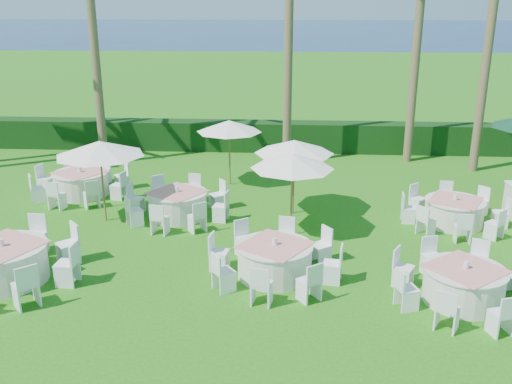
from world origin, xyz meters
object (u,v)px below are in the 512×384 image
(banquet_table_a, at_px, (4,262))
(banquet_table_e, at_px, (178,204))
(banquet_table_b, at_px, (275,259))
(banquet_table_f, at_px, (454,211))
(banquet_table_c, at_px, (464,284))
(umbrella_b, at_px, (292,161))
(umbrella_d, at_px, (294,147))
(umbrella_c, at_px, (229,126))
(umbrella_a, at_px, (100,148))
(banquet_table_d, at_px, (81,183))

(banquet_table_a, xyz_separation_m, banquet_table_e, (3.09, 4.19, -0.04))
(banquet_table_b, distance_m, banquet_table_f, 6.02)
(banquet_table_c, bearing_deg, banquet_table_e, 147.00)
(umbrella_b, distance_m, umbrella_d, 1.65)
(banquet_table_e, bearing_deg, umbrella_d, 8.44)
(banquet_table_e, xyz_separation_m, umbrella_d, (3.34, 0.50, 1.62))
(banquet_table_a, relative_size, banquet_table_c, 1.14)
(umbrella_c, height_order, umbrella_d, umbrella_d)
(banquet_table_f, distance_m, umbrella_c, 7.61)
(umbrella_b, bearing_deg, umbrella_d, 88.24)
(banquet_table_b, distance_m, banquet_table_c, 4.07)
(banquet_table_f, relative_size, umbrella_c, 1.30)
(banquet_table_e, xyz_separation_m, umbrella_a, (-2.01, -0.44, 1.73))
(umbrella_a, bearing_deg, banquet_table_a, -106.17)
(banquet_table_a, bearing_deg, umbrella_a, 73.83)
(umbrella_c, bearing_deg, banquet_table_b, -75.50)
(banquet_table_d, bearing_deg, umbrella_a, -55.82)
(umbrella_a, height_order, umbrella_b, umbrella_a)
(banquet_table_a, relative_size, umbrella_b, 1.50)
(banquet_table_c, relative_size, banquet_table_f, 1.02)
(banquet_table_d, distance_m, banquet_table_f, 11.47)
(banquet_table_a, bearing_deg, banquet_table_e, 53.58)
(banquet_table_d, xyz_separation_m, umbrella_a, (1.48, -2.17, 1.72))
(banquet_table_a, height_order, umbrella_d, umbrella_d)
(banquet_table_d, xyz_separation_m, umbrella_b, (6.77, -2.88, 1.65))
(umbrella_a, bearing_deg, umbrella_b, -7.65)
(banquet_table_b, bearing_deg, umbrella_a, 147.63)
(banquet_table_a, relative_size, umbrella_d, 1.48)
(banquet_table_b, height_order, umbrella_d, umbrella_d)
(umbrella_d, bearing_deg, banquet_table_d, 169.72)
(banquet_table_a, height_order, banquet_table_e, banquet_table_a)
(banquet_table_a, bearing_deg, banquet_table_f, 20.52)
(banquet_table_b, xyz_separation_m, banquet_table_e, (-2.93, 3.57, -0.00))
(banquet_table_e, height_order, umbrella_a, umbrella_a)
(banquet_table_c, distance_m, umbrella_b, 5.18)
(banquet_table_d, bearing_deg, banquet_table_e, -26.46)
(banquet_table_f, height_order, umbrella_c, umbrella_c)
(banquet_table_b, distance_m, banquet_table_e, 4.61)
(umbrella_b, bearing_deg, banquet_table_d, 156.93)
(banquet_table_c, height_order, umbrella_a, umbrella_a)
(banquet_table_c, bearing_deg, umbrella_a, 155.60)
(banquet_table_e, bearing_deg, banquet_table_f, -0.73)
(banquet_table_a, relative_size, banquet_table_e, 1.11)
(banquet_table_a, distance_m, umbrella_b, 7.25)
(umbrella_d, bearing_deg, umbrella_c, 128.78)
(banquet_table_e, bearing_deg, umbrella_b, -19.29)
(banquet_table_e, distance_m, umbrella_d, 3.75)
(banquet_table_e, relative_size, umbrella_b, 1.35)
(banquet_table_d, bearing_deg, umbrella_b, -23.07)
(banquet_table_f, relative_size, umbrella_a, 1.17)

